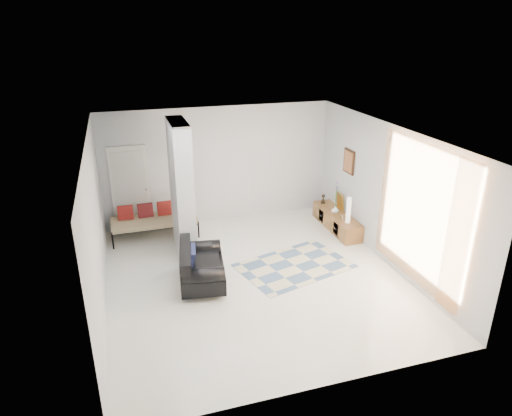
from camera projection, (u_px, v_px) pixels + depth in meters
name	position (u px, v px, depth m)	size (l,w,h in m)	color
floor	(255.00, 277.00, 8.82)	(6.00, 6.00, 0.00)	silver
ceiling	(255.00, 135.00, 7.76)	(6.00, 6.00, 0.00)	white
wall_back	(219.00, 165.00, 10.95)	(6.00, 6.00, 0.00)	silver
wall_front	(325.00, 299.00, 5.63)	(6.00, 6.00, 0.00)	silver
wall_left	(96.00, 229.00, 7.55)	(6.00, 6.00, 0.00)	silver
wall_right	(387.00, 195.00, 9.03)	(6.00, 6.00, 0.00)	silver
partition_column	(182.00, 188.00, 9.41)	(0.35, 1.20, 2.80)	#B3B7BA
hallway_door	(130.00, 189.00, 10.49)	(0.85, 0.06, 2.04)	white
curtain	(420.00, 215.00, 7.98)	(2.55, 2.55, 0.00)	orange
wall_art	(349.00, 161.00, 10.35)	(0.04, 0.45, 0.55)	#361B0E
media_console	(337.00, 221.00, 10.84)	(0.45, 1.80, 0.80)	brown
loveseat	(199.00, 267.00, 8.48)	(0.98, 1.46, 0.76)	silver
daybed	(153.00, 219.00, 10.40)	(1.92, 0.84, 0.77)	black
area_rug	(295.00, 266.00, 9.24)	(2.16, 1.44, 0.01)	beige
cylinder_lamp	(349.00, 210.00, 10.15)	(0.11, 0.11, 0.60)	silver
bronze_figurine	(323.00, 199.00, 11.32)	(0.12, 0.12, 0.23)	black
vase	(335.00, 210.00, 10.74)	(0.16, 0.16, 0.17)	white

